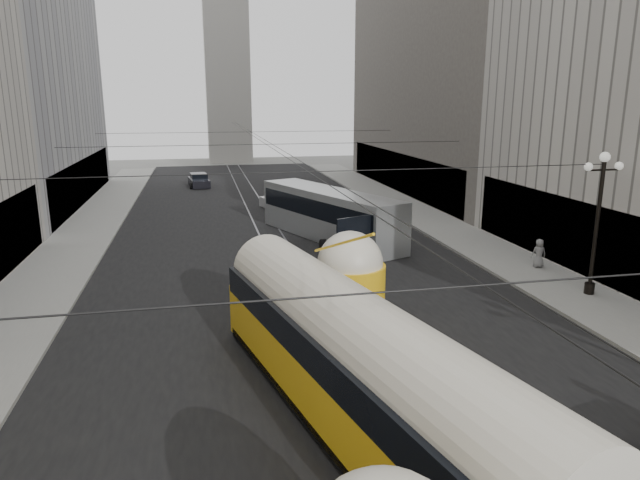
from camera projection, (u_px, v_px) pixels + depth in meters
name	position (u px, v px, depth m)	size (l,w,h in m)	color
road	(272.00, 237.00, 37.08)	(20.00, 85.00, 0.02)	black
sidewalk_left	(86.00, 232.00, 37.98)	(4.00, 72.00, 0.15)	gray
sidewalk_right	(425.00, 217.00, 42.79)	(4.00, 72.00, 0.15)	gray
rail_left	(260.00, 237.00, 36.93)	(0.12, 85.00, 0.04)	gray
rail_right	(283.00, 236.00, 37.23)	(0.12, 85.00, 0.04)	gray
building_right_far	(465.00, 13.00, 51.89)	(12.60, 32.60, 32.60)	#514C47
distant_tower	(226.00, 52.00, 78.60)	(6.00, 6.00, 31.36)	#B2AFA8
lamppost_right_mid	(598.00, 216.00, 24.93)	(1.86, 0.44, 6.37)	black
catenary	(274.00, 147.00, 34.73)	(25.00, 72.00, 0.23)	black
streetcar	(359.00, 364.00, 15.09)	(6.07, 17.12, 3.84)	yellow
city_bus	(329.00, 213.00, 36.08)	(7.05, 12.82, 3.14)	#B3B7B9
sedan_white_far	(281.00, 203.00, 45.68)	(3.06, 4.86, 1.43)	silver
sedan_dark_far	(199.00, 181.00, 58.17)	(2.27, 4.46, 1.35)	black
pedestrian_sidewalk_right	(539.00, 253.00, 29.67)	(0.74, 0.45, 1.51)	slate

